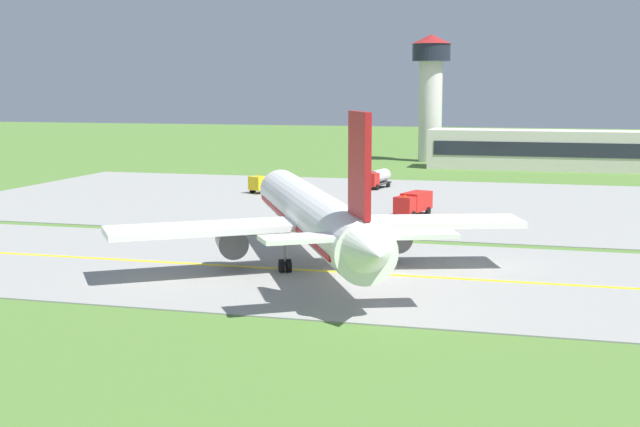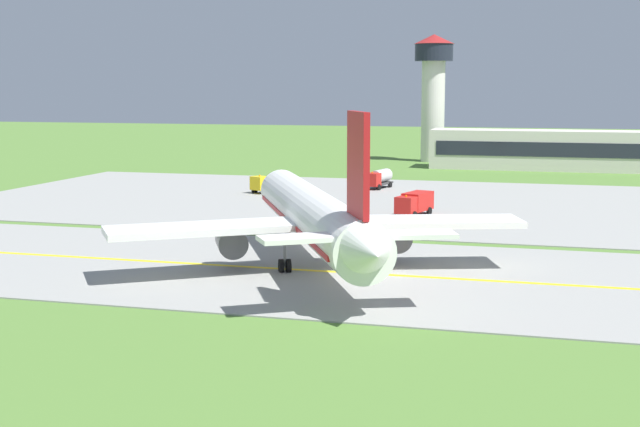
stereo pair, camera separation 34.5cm
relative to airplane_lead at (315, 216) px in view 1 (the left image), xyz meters
name	(u,v)px [view 1 (the left image)]	position (x,y,z in m)	size (l,w,h in m)	color
ground_plane	(373,275)	(5.06, -1.48, -4.13)	(500.00, 500.00, 0.00)	#517A33
taxiway_strip	(373,275)	(5.06, -1.48, -4.08)	(240.00, 28.00, 0.10)	gray
apron_pad	(529,207)	(15.06, 40.52, -4.08)	(140.00, 52.00, 0.10)	gray
taxiway_centreline	(373,274)	(5.06, -1.48, -4.03)	(220.00, 0.60, 0.01)	yellow
airplane_lead	(315,216)	(0.00, 0.00, 0.00)	(30.62, 36.94, 12.70)	white
service_truck_baggage	(376,178)	(-6.24, 54.68, -2.60)	(3.29, 6.29, 2.65)	red
service_truck_fuel	(265,185)	(-19.61, 45.46, -2.95)	(4.69, 6.64, 2.59)	yellow
service_truck_catering	(413,203)	(2.99, 29.85, -2.60)	(3.61, 6.33, 2.60)	red
terminal_building	(606,151)	(25.97, 90.82, -0.72)	(59.63, 8.29, 7.97)	beige
control_tower	(431,85)	(-5.66, 102.46, 10.45)	(7.60, 7.60, 23.95)	silver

